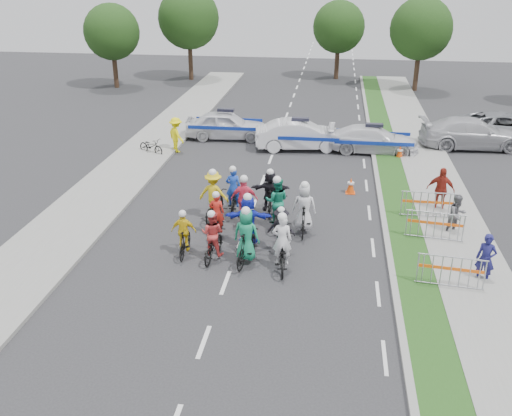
# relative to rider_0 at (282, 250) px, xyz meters

# --- Properties ---
(ground) EXTENTS (90.00, 90.00, 0.00)m
(ground) POSITION_rel_rider_0_xyz_m (-1.62, -1.13, -0.66)
(ground) COLOR #28282B
(ground) RESTS_ON ground
(curb_right) EXTENTS (0.20, 60.00, 0.12)m
(curb_right) POSITION_rel_rider_0_xyz_m (3.48, 3.87, -0.60)
(curb_right) COLOR gray
(curb_right) RESTS_ON ground
(grass_strip) EXTENTS (1.20, 60.00, 0.11)m
(grass_strip) POSITION_rel_rider_0_xyz_m (4.18, 3.87, -0.60)
(grass_strip) COLOR #214516
(grass_strip) RESTS_ON ground
(sidewalk_right) EXTENTS (2.40, 60.00, 0.13)m
(sidewalk_right) POSITION_rel_rider_0_xyz_m (5.98, 3.87, -0.59)
(sidewalk_right) COLOR gray
(sidewalk_right) RESTS_ON ground
(sidewalk_left) EXTENTS (3.00, 60.00, 0.13)m
(sidewalk_left) POSITION_rel_rider_0_xyz_m (-8.12, 3.87, -0.59)
(sidewalk_left) COLOR gray
(sidewalk_left) RESTS_ON ground
(rider_0) EXTENTS (0.89, 2.02, 1.99)m
(rider_0) POSITION_rel_rider_0_xyz_m (0.00, 0.00, 0.00)
(rider_0) COLOR black
(rider_0) RESTS_ON ground
(rider_1) EXTENTS (0.93, 1.99, 2.02)m
(rider_1) POSITION_rel_rider_0_xyz_m (-1.17, 0.22, 0.12)
(rider_1) COLOR black
(rider_1) RESTS_ON ground
(rider_2) EXTENTS (0.79, 1.79, 1.77)m
(rider_2) POSITION_rel_rider_0_xyz_m (-2.31, 0.36, 0.00)
(rider_2) COLOR black
(rider_2) RESTS_ON ground
(rider_3) EXTENTS (0.85, 1.60, 1.66)m
(rider_3) POSITION_rel_rider_0_xyz_m (-3.30, 0.49, -0.01)
(rider_3) COLOR black
(rider_3) RESTS_ON ground
(rider_4) EXTENTS (0.98, 1.69, 1.68)m
(rider_4) POSITION_rel_rider_0_xyz_m (-0.15, 1.17, 0.00)
(rider_4) COLOR black
(rider_4) RESTS_ON ground
(rider_5) EXTENTS (1.63, 1.95, 2.01)m
(rider_5) POSITION_rel_rider_0_xyz_m (-1.29, 1.38, 0.18)
(rider_5) COLOR black
(rider_5) RESTS_ON ground
(rider_6) EXTENTS (0.63, 1.72, 1.75)m
(rider_6) POSITION_rel_rider_0_xyz_m (-2.51, 2.06, -0.08)
(rider_6) COLOR black
(rider_6) RESTS_ON ground
(rider_7) EXTENTS (0.86, 1.94, 2.03)m
(rider_7) POSITION_rel_rider_0_xyz_m (0.52, 2.73, 0.13)
(rider_7) COLOR black
(rider_7) RESTS_ON ground
(rider_8) EXTENTS (0.87, 2.02, 2.04)m
(rider_8) POSITION_rel_rider_0_xyz_m (-0.49, 3.09, 0.10)
(rider_8) COLOR black
(rider_8) RESTS_ON ground
(rider_9) EXTENTS (1.02, 1.91, 1.99)m
(rider_9) POSITION_rel_rider_0_xyz_m (-1.70, 3.16, 0.10)
(rider_9) COLOR black
(rider_9) RESTS_ON ground
(rider_10) EXTENTS (1.20, 2.07, 2.05)m
(rider_10) POSITION_rel_rider_0_xyz_m (-2.93, 3.48, 0.13)
(rider_10) COLOR black
(rider_10) RESTS_ON ground
(rider_11) EXTENTS (1.53, 1.82, 1.89)m
(rider_11) POSITION_rel_rider_0_xyz_m (-0.87, 4.24, 0.14)
(rider_11) COLOR black
(rider_11) RESTS_ON ground
(rider_12) EXTENTS (0.79, 1.89, 1.88)m
(rider_12) POSITION_rel_rider_0_xyz_m (-2.34, 4.41, -0.04)
(rider_12) COLOR black
(rider_12) RESTS_ON ground
(police_car_0) EXTENTS (4.59, 2.13, 1.52)m
(police_car_0) POSITION_rel_rider_0_xyz_m (-4.49, 14.23, 0.10)
(police_car_0) COLOR silver
(police_car_0) RESTS_ON ground
(police_car_1) EXTENTS (4.83, 2.31, 1.53)m
(police_car_1) POSITION_rel_rider_0_xyz_m (-0.31, 12.80, 0.11)
(police_car_1) COLOR silver
(police_car_1) RESTS_ON ground
(police_car_2) EXTENTS (4.67, 2.01, 1.34)m
(police_car_2) POSITION_rel_rider_0_xyz_m (3.45, 12.85, 0.01)
(police_car_2) COLOR silver
(police_car_2) RESTS_ON ground
(civilian_sedan) EXTENTS (5.56, 2.61, 1.57)m
(civilian_sedan) POSITION_rel_rider_0_xyz_m (8.65, 14.29, 0.13)
(civilian_sedan) COLOR #BABABF
(civilian_sedan) RESTS_ON ground
(civilian_suv) EXTENTS (5.51, 2.73, 1.50)m
(civilian_suv) POSITION_rel_rider_0_xyz_m (10.78, 16.00, 0.09)
(civilian_suv) COLOR gray
(civilian_suv) RESTS_ON ground
(spectator_0) EXTENTS (0.69, 0.58, 1.60)m
(spectator_0) POSITION_rel_rider_0_xyz_m (6.19, 0.02, 0.14)
(spectator_0) COLOR navy
(spectator_0) RESTS_ON ground
(spectator_1) EXTENTS (0.93, 0.88, 1.53)m
(spectator_1) POSITION_rel_rider_0_xyz_m (5.93, 3.35, 0.11)
(spectator_1) COLOR #5D5D62
(spectator_1) RESTS_ON ground
(spectator_2) EXTENTS (1.13, 0.68, 1.81)m
(spectator_2) POSITION_rel_rider_0_xyz_m (5.66, 5.42, 0.25)
(spectator_2) COLOR maroon
(spectator_2) RESTS_ON ground
(marshal_hiviz) EXTENTS (1.30, 1.29, 1.80)m
(marshal_hiviz) POSITION_rel_rider_0_xyz_m (-6.57, 11.47, 0.24)
(marshal_hiviz) COLOR #FFF30D
(marshal_hiviz) RESTS_ON ground
(barrier_0) EXTENTS (2.04, 0.72, 1.12)m
(barrier_0) POSITION_rel_rider_0_xyz_m (5.08, -0.59, -0.10)
(barrier_0) COLOR #A5A8AD
(barrier_0) RESTS_ON ground
(barrier_1) EXTENTS (2.05, 0.76, 1.12)m
(barrier_1) POSITION_rel_rider_0_xyz_m (5.08, 2.64, -0.10)
(barrier_1) COLOR #A5A8AD
(barrier_1) RESTS_ON ground
(barrier_2) EXTENTS (2.01, 0.52, 1.12)m
(barrier_2) POSITION_rel_rider_0_xyz_m (5.08, 4.55, -0.10)
(barrier_2) COLOR #A5A8AD
(barrier_2) RESTS_ON ground
(cone_0) EXTENTS (0.40, 0.40, 0.70)m
(cone_0) POSITION_rel_rider_0_xyz_m (2.26, 6.88, -0.32)
(cone_0) COLOR #F24C0C
(cone_0) RESTS_ON ground
(cone_1) EXTENTS (0.40, 0.40, 0.70)m
(cone_1) POSITION_rel_rider_0_xyz_m (4.75, 11.90, -0.32)
(cone_1) COLOR #F24C0C
(cone_1) RESTS_ON ground
(parked_bike) EXTENTS (1.65, 1.22, 0.83)m
(parked_bike) POSITION_rel_rider_0_xyz_m (-7.76, 10.91, -0.24)
(parked_bike) COLOR black
(parked_bike) RESTS_ON ground
(tree_0) EXTENTS (4.20, 4.20, 6.30)m
(tree_0) POSITION_rel_rider_0_xyz_m (-15.62, 26.87, 3.53)
(tree_0) COLOR #382619
(tree_0) RESTS_ON ground
(tree_1) EXTENTS (4.55, 4.55, 6.82)m
(tree_1) POSITION_rel_rider_0_xyz_m (7.38, 28.87, 3.88)
(tree_1) COLOR #382619
(tree_1) RESTS_ON ground
(tree_3) EXTENTS (4.90, 4.90, 7.35)m
(tree_3) POSITION_rel_rider_0_xyz_m (-10.62, 30.87, 4.23)
(tree_3) COLOR #382619
(tree_3) RESTS_ON ground
(tree_4) EXTENTS (4.20, 4.20, 6.30)m
(tree_4) POSITION_rel_rider_0_xyz_m (1.38, 32.87, 3.53)
(tree_4) COLOR #382619
(tree_4) RESTS_ON ground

